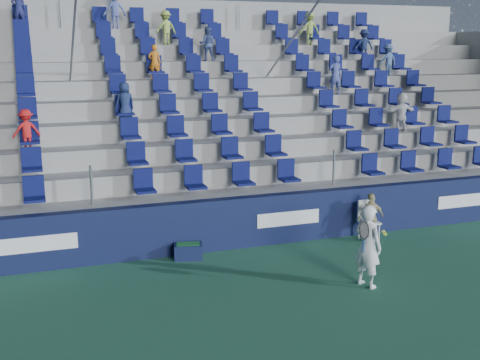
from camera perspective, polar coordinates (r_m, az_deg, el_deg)
ground at (r=11.51m, az=3.80°, el=-11.24°), size 70.00×70.00×0.00m
sponsor_wall at (r=14.07m, az=-1.24°, el=-4.14°), size 24.00×0.32×1.20m
grandstand at (r=18.56m, az=-6.24°, el=4.70°), size 24.00×8.17×6.63m
tennis_player at (r=12.07m, az=12.02°, el=-6.13°), size 0.70×0.71×1.66m
line_judge_chair at (r=15.07m, az=11.99°, el=-3.46°), size 0.44×0.45×0.98m
line_judge at (r=14.94m, az=12.30°, el=-3.47°), size 0.70×0.30×1.19m
ball_bin at (r=13.55m, az=-4.94°, el=-6.67°), size 0.70×0.54×0.35m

